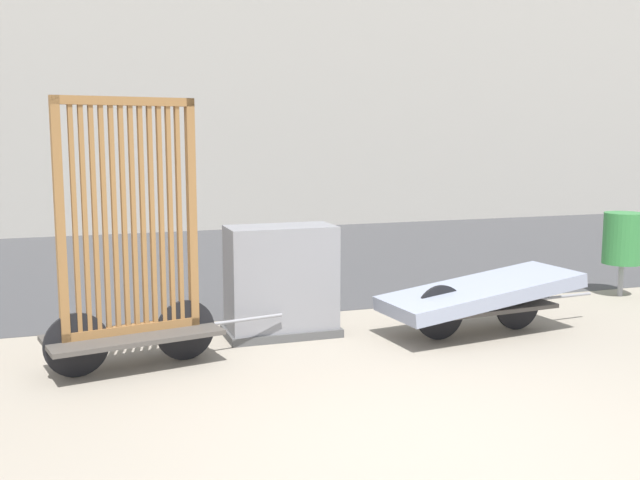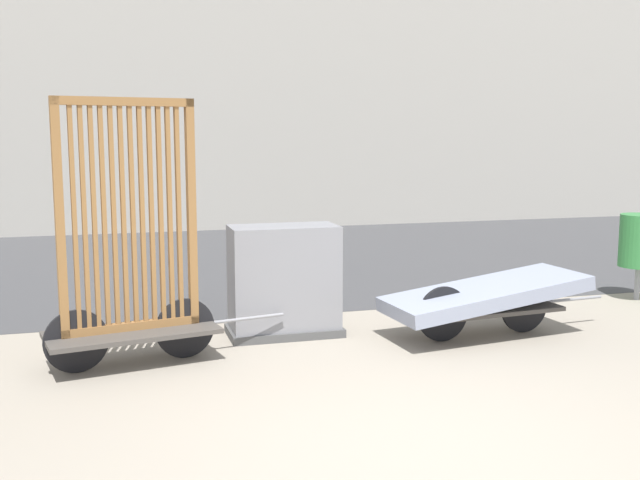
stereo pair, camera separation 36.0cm
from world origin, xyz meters
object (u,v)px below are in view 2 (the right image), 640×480
(bike_cart_with_bedframe, at_px, (131,269))
(trash_bin, at_px, (640,241))
(bike_cart_with_mattress, at_px, (485,297))
(utility_cabinet, at_px, (284,285))

(bike_cart_with_bedframe, relative_size, trash_bin, 2.21)
(bike_cart_with_bedframe, xyz_separation_m, trash_bin, (5.89, 0.99, -0.13))
(bike_cart_with_mattress, distance_m, utility_cabinet, 1.97)
(bike_cart_with_mattress, xyz_separation_m, trash_bin, (2.55, 0.99, 0.31))
(bike_cart_with_mattress, bearing_deg, utility_cabinet, 157.02)
(bike_cart_with_bedframe, bearing_deg, utility_cabinet, 10.76)
(bike_cart_with_bedframe, relative_size, bike_cart_with_mattress, 0.93)
(utility_cabinet, height_order, trash_bin, utility_cabinet)
(bike_cart_with_mattress, relative_size, trash_bin, 2.37)
(bike_cart_with_mattress, xyz_separation_m, utility_cabinet, (-1.87, 0.60, 0.10))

